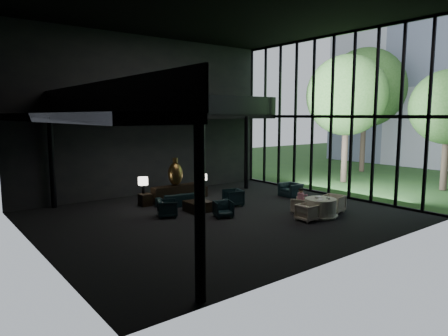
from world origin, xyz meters
TOP-DOWN VIEW (x-y plane):
  - floor at (0.00, 0.00)m, footprint 14.00×12.00m
  - ceiling at (0.00, 0.00)m, footprint 14.00×12.00m
  - wall_back at (0.00, 6.00)m, footprint 14.00×0.04m
  - wall_front at (0.00, -6.00)m, footprint 14.00×0.04m
  - wall_left at (-7.00, 0.00)m, footprint 0.04×12.00m
  - curtain_wall at (6.95, 0.00)m, footprint 0.20×12.00m
  - mezzanine_left at (-6.00, 0.00)m, footprint 2.00×12.00m
  - mezzanine_back at (1.00, 5.00)m, footprint 12.00×2.00m
  - railing_left at (-5.00, 0.00)m, footprint 0.06×12.00m
  - railing_back at (1.00, 4.00)m, footprint 12.00×0.06m
  - column_sw at (-5.00, -5.70)m, footprint 0.24×0.24m
  - column_nw at (-5.00, 5.70)m, footprint 0.24×0.24m
  - column_ne at (4.80, 4.00)m, footprint 0.24×0.24m
  - tree_near at (11.00, 2.00)m, footprint 4.80×4.80m
  - tree_far at (16.00, 4.00)m, footprint 5.60×5.60m
  - console at (-0.06, 3.51)m, footprint 2.39×0.54m
  - bronze_urn at (-0.06, 3.53)m, footprint 0.70×0.70m
  - side_table_left at (-1.66, 3.54)m, footprint 0.50×0.50m
  - table_lamp_left at (-1.66, 3.70)m, footprint 0.44×0.44m
  - side_table_right at (1.54, 3.70)m, footprint 0.47×0.47m
  - table_lamp_right at (1.54, 3.53)m, footprint 0.38×0.38m
  - sofa at (-0.46, 2.62)m, footprint 1.92×0.85m
  - lounge_armchair_west at (-1.87, 1.16)m, footprint 0.91×0.94m
  - lounge_armchair_east at (1.49, 1.11)m, footprint 0.99×1.03m
  - lounge_armchair_south at (-0.13, -0.26)m, footprint 0.83×0.81m
  - window_armchair at (5.13, 0.97)m, footprint 0.65×0.97m
  - coffee_table at (-0.36, 1.21)m, footprint 1.04×1.04m
  - dining_table at (2.98, -2.62)m, footprint 1.41×1.41m
  - dining_chair_north at (2.89, -1.68)m, footprint 0.79×0.76m
  - dining_chair_east at (4.01, -2.47)m, footprint 0.96×1.00m
  - dining_chair_west at (2.09, -2.68)m, footprint 0.62×0.66m
  - child at (2.90, -1.64)m, footprint 0.27×0.27m
  - plate_a at (2.81, -2.75)m, footprint 0.28×0.28m
  - plate_b at (3.21, -2.34)m, footprint 0.25×0.25m
  - saucer at (3.27, -2.78)m, footprint 0.16×0.16m
  - coffee_cup at (3.17, -2.79)m, footprint 0.09×0.09m
  - cereal_bowl at (2.90, -2.47)m, footprint 0.17×0.17m
  - cream_pot at (3.10, -2.94)m, footprint 0.07×0.07m

SIDE VIEW (x-z plane):
  - floor at x=0.00m, z-range -0.01..0.01m
  - coffee_table at x=-0.36m, z-range 0.00..0.44m
  - side_table_right at x=1.54m, z-range 0.00..0.52m
  - side_table_left at x=-1.66m, z-range 0.00..0.54m
  - dining_chair_north at x=2.89m, z-range 0.00..0.65m
  - dining_table at x=2.98m, z-range -0.05..0.70m
  - dining_chair_west at x=2.09m, z-range 0.00..0.68m
  - lounge_armchair_south at x=-0.13m, z-range 0.00..0.68m
  - sofa at x=-0.46m, z-range 0.00..0.73m
  - lounge_armchair_west at x=-1.87m, z-range 0.00..0.74m
  - console at x=-0.06m, z-range 0.00..0.76m
  - window_armchair at x=5.13m, z-range 0.00..0.84m
  - lounge_armchair_east at x=1.49m, z-range 0.00..0.86m
  - dining_chair_east at x=4.01m, z-range 0.00..0.88m
  - child at x=2.90m, z-range 0.45..1.04m
  - saucer at x=3.27m, z-range 0.75..0.76m
  - plate_a at x=2.81m, z-range 0.75..0.76m
  - plate_b at x=3.21m, z-range 0.75..0.77m
  - cream_pot at x=3.10m, z-range 0.75..0.82m
  - cereal_bowl at x=2.90m, z-range 0.75..0.83m
  - coffee_cup at x=3.17m, z-range 0.76..0.82m
  - table_lamp_right at x=1.54m, z-range 0.66..1.30m
  - table_lamp_left at x=-1.66m, z-range 0.71..1.45m
  - bronze_urn at x=-0.06m, z-range 0.67..1.98m
  - column_sw at x=-5.00m, z-range 0.00..4.00m
  - column_nw at x=-5.00m, z-range 0.00..4.00m
  - column_ne at x=4.80m, z-range 0.00..4.00m
  - wall_back at x=0.00m, z-range 0.00..8.00m
  - wall_front at x=0.00m, z-range 0.00..8.00m
  - wall_left at x=-7.00m, z-range 0.00..8.00m
  - curtain_wall at x=6.95m, z-range 0.00..8.00m
  - mezzanine_left at x=-6.00m, z-range 3.88..4.12m
  - mezzanine_back at x=1.00m, z-range 3.88..4.12m
  - railing_left at x=-5.00m, z-range 4.10..5.10m
  - railing_back at x=1.00m, z-range 4.10..5.10m
  - tree_near at x=11.00m, z-range 1.41..9.06m
  - tree_far at x=16.00m, z-range 1.59..10.39m
  - ceiling at x=0.00m, z-range 7.99..8.01m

